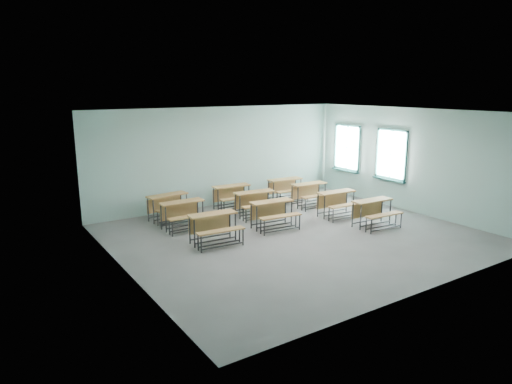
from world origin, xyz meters
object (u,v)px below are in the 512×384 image
Objects in this scene: desk_unit_r2c0 at (184,211)px; desk_unit_r2c1 at (256,200)px; desk_unit_r3c1 at (233,193)px; desk_unit_r1c1 at (274,210)px; desk_unit_r3c0 at (169,203)px; desk_unit_r1c2 at (338,200)px; desk_unit_r2c2 at (311,191)px; desk_unit_r1c0 at (214,224)px; desk_unit_r3c2 at (287,186)px; desk_unit_r0c2 at (375,209)px.

desk_unit_r2c0 and desk_unit_r2c1 have the same top height.
desk_unit_r1c1 is at bearing -89.50° from desk_unit_r3c1.
desk_unit_r3c0 and desk_unit_r3c1 have the same top height.
desk_unit_r3c0 is (-4.39, 2.41, 0.00)m from desk_unit_r1c2.
desk_unit_r3c0 is (-2.08, 2.31, 0.00)m from desk_unit_r1c1.
desk_unit_r3c0 is at bearing 169.26° from desk_unit_r2c2.
desk_unit_r3c1 is at bearing 92.54° from desk_unit_r1c1.
desk_unit_r1c0 is 1.02× the size of desk_unit_r2c2.
desk_unit_r1c1 is 0.98× the size of desk_unit_r3c0.
desk_unit_r2c2 and desk_unit_r3c0 have the same top height.
desk_unit_r2c2 is (0.08, 1.37, 0.00)m from desk_unit_r1c2.
desk_unit_r1c2 is at bearing -18.45° from desk_unit_r2c0.
desk_unit_r1c0 and desk_unit_r2c2 have the same top height.
desk_unit_r1c2 and desk_unit_r3c0 have the same top height.
desk_unit_r1c2 is 1.37m from desk_unit_r2c2.
desk_unit_r2c1 is (2.31, -0.08, 0.00)m from desk_unit_r2c0.
desk_unit_r3c1 is at bearing -5.80° from desk_unit_r3c0.
desk_unit_r1c1 is 1.01× the size of desk_unit_r3c2.
desk_unit_r3c1 is at bearing 55.92° from desk_unit_r1c0.
desk_unit_r1c0 and desk_unit_r1c1 have the same top height.
desk_unit_r3c2 is (-0.21, 1.03, 0.00)m from desk_unit_r2c2.
desk_unit_r0c2 is 0.99× the size of desk_unit_r1c0.
desk_unit_r2c1 is at bearing -147.79° from desk_unit_r3c2.
desk_unit_r0c2 is 2.81m from desk_unit_r1c1.
desk_unit_r2c0 is at bearing -175.47° from desk_unit_r2c1.
desk_unit_r3c0 is at bearing 137.04° from desk_unit_r1c1.
desk_unit_r2c2 is 0.99× the size of desk_unit_r3c2.
desk_unit_r0c2 is 1.00× the size of desk_unit_r3c2.
desk_unit_r1c1 and desk_unit_r3c1 have the same top height.
desk_unit_r3c1 is (-0.13, 1.14, 0.00)m from desk_unit_r2c1.
desk_unit_r3c1 is at bearing -178.52° from desk_unit_r3c2.
desk_unit_r3c1 is 2.07m from desk_unit_r3c2.
desk_unit_r1c2 and desk_unit_r3c2 have the same top height.
desk_unit_r1c2 is at bearing -90.80° from desk_unit_r2c2.
desk_unit_r2c0 is at bearing -178.26° from desk_unit_r2c2.
desk_unit_r3c0 is 1.04× the size of desk_unit_r3c1.
desk_unit_r3c2 is (2.07, -0.08, 0.00)m from desk_unit_r3c1.
desk_unit_r2c2 is (2.38, 1.26, 0.00)m from desk_unit_r1c1.
desk_unit_r1c0 is 3.32m from desk_unit_r3c1.
desk_unit_r1c1 is 1.05× the size of desk_unit_r2c0.
desk_unit_r0c2 is 3.45m from desk_unit_r2c1.
desk_unit_r3c2 is (4.26, -0.02, 0.00)m from desk_unit_r3c0.
desk_unit_r2c2 is at bearing 7.27° from desk_unit_r2c1.
desk_unit_r2c2 is 0.99× the size of desk_unit_r3c1.
desk_unit_r2c1 is 2.55m from desk_unit_r3c0.
desk_unit_r0c2 and desk_unit_r3c1 have the same top height.
desk_unit_r1c0 is 4.26m from desk_unit_r1c2.
desk_unit_r2c2 is at bearing 32.97° from desk_unit_r1c1.
desk_unit_r2c2 and desk_unit_r3c2 have the same top height.
desk_unit_r3c0 is 2.18m from desk_unit_r3c1.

